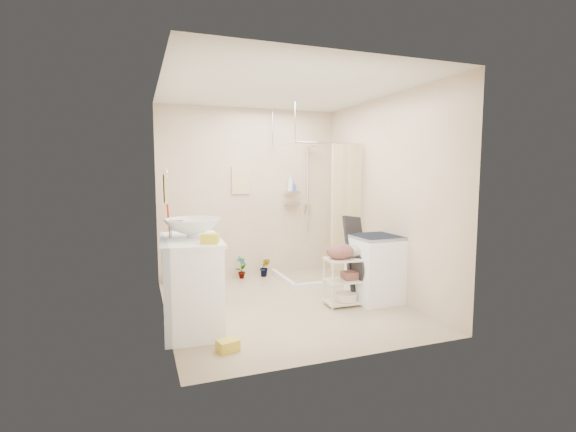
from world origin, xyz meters
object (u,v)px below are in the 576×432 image
toilet (194,276)px  laundry_rack (346,277)px  vanity (191,283)px  washing_machine (376,268)px

toilet → laundry_rack: bearing=-111.3°
vanity → laundry_rack: vanity is taller
laundry_rack → toilet: bearing=162.5°
washing_machine → laundry_rack: size_ratio=1.19×
washing_machine → laundry_rack: washing_machine is taller
laundry_rack → washing_machine: bearing=6.1°
toilet → washing_machine: washing_machine is taller
toilet → washing_machine: size_ratio=0.88×
toilet → laundry_rack: (1.75, -0.63, -0.02)m
laundry_rack → vanity: bearing=-174.5°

